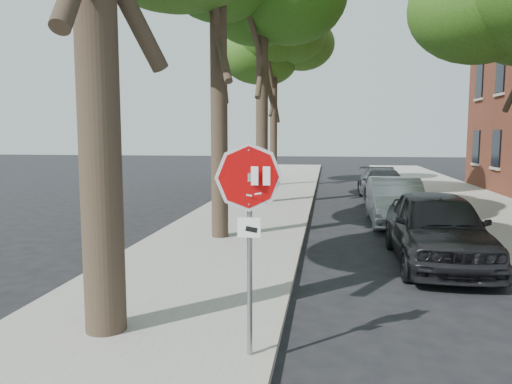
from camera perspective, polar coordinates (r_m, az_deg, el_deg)
ground at (r=6.46m, az=5.80°, el=-19.33°), size 120.00×120.00×0.00m
sidewalk_left at (r=18.22m, az=-0.46°, el=-2.14°), size 4.00×55.00×0.12m
sidewalk_right at (r=18.93m, az=25.92°, el=-2.48°), size 4.00×55.00×0.12m
curb_left at (r=18.03m, az=6.00°, el=-2.25°), size 0.12×55.00×0.13m
curb_right at (r=18.40m, az=19.83°, el=-2.43°), size 0.12×55.00×0.13m
stop_sign at (r=5.92m, az=-0.78°, el=-1.88°), size 0.76×0.34×2.61m
tree_mid_b at (r=20.76m, az=0.69°, el=21.01°), size 5.88×5.46×10.36m
tree_far at (r=27.43m, az=2.03°, el=15.78°), size 5.29×4.91×9.33m
car_a at (r=11.59m, az=19.99°, el=-3.84°), size 1.94×4.74×1.61m
car_b at (r=16.31m, az=15.61°, el=-1.03°), size 1.58×4.44×1.46m
car_c at (r=22.32m, az=14.30°, el=0.84°), size 2.06×4.70×1.34m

